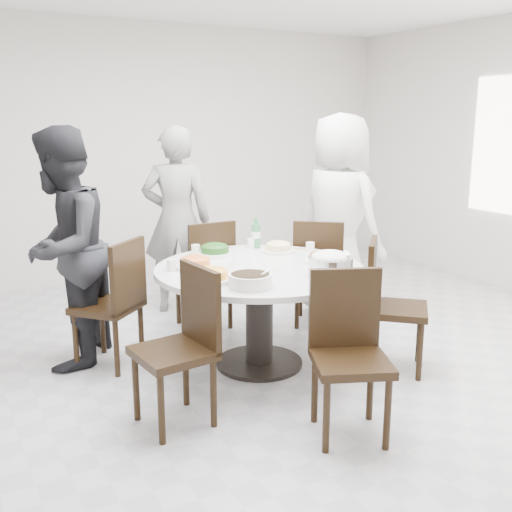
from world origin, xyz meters
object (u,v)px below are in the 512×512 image
dining_table (259,317)px  diner_middle (177,220)px  chair_n (203,274)px  beverage_bottle (256,233)px  diner_left (63,249)px  chair_nw (107,303)px  chair_sw (173,349)px  chair_s (351,358)px  diner_right (339,217)px  rice_bowl (330,267)px  soup_bowl (250,280)px  chair_se (397,306)px  chair_ne (319,272)px

dining_table → diner_middle: 1.57m
chair_n → beverage_bottle: bearing=125.1°
diner_left → diner_middle: bearing=156.4°
chair_nw → diner_middle: 1.39m
chair_sw → chair_n: bearing=143.8°
chair_sw → chair_s: same height
diner_middle → beverage_bottle: size_ratio=6.82×
diner_right → rice_bowl: (-0.88, -1.08, -0.10)m
dining_table → diner_right: diner_right is taller
chair_n → chair_s: same height
chair_sw → rice_bowl: (1.17, 0.06, 0.34)m
soup_bowl → chair_sw: bearing=-170.9°
chair_s → diner_middle: diner_middle is taller
rice_bowl → chair_n: bearing=102.2°
diner_middle → chair_se: bearing=137.5°
dining_table → chair_nw: (-0.96, 0.55, 0.10)m
diner_right → diner_left: 2.39m
chair_se → diner_right: 1.31m
diner_left → soup_bowl: size_ratio=6.24×
dining_table → chair_nw: size_ratio=1.58×
dining_table → chair_s: bearing=-92.2°
chair_nw → soup_bowl: (0.66, -0.96, 0.32)m
chair_nw → chair_se: size_ratio=1.00×
chair_ne → beverage_bottle: 0.74m
chair_se → diner_middle: (-0.86, 2.04, 0.39)m
diner_right → chair_se: bearing=151.8°
chair_n → diner_middle: (-0.02, 0.53, 0.39)m
beverage_bottle → chair_sw: bearing=-137.3°
chair_sw → chair_se: bearing=83.0°
diner_right → soup_bowl: (-1.48, -1.05, -0.12)m
chair_sw → soup_bowl: 0.66m
chair_s → rice_bowl: (0.34, 0.68, 0.34)m
chair_s → rice_bowl: bearing=87.5°
diner_right → rice_bowl: diner_right is taller
chair_nw → diner_right: bearing=141.2°
diner_right → beverage_bottle: 0.90m
beverage_bottle → chair_se: bearing=-63.6°
chair_ne → chair_nw: (-1.87, 0.01, 0.00)m
diner_right → diner_left: diner_right is taller
chair_s → rice_bowl: chair_s is taller
chair_ne → chair_n: size_ratio=1.00×
chair_nw → chair_sw: 1.06m
beverage_bottle → chair_s: bearing=-101.0°
rice_bowl → soup_bowl: 0.60m
chair_ne → diner_left: diner_left is taller
chair_n → chair_se: bearing=118.4°
chair_se → soup_bowl: bearing=127.0°
chair_ne → beverage_bottle: (-0.62, 0.02, 0.40)m
dining_table → chair_nw: bearing=150.3°
chair_s → diner_left: bearing=146.1°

